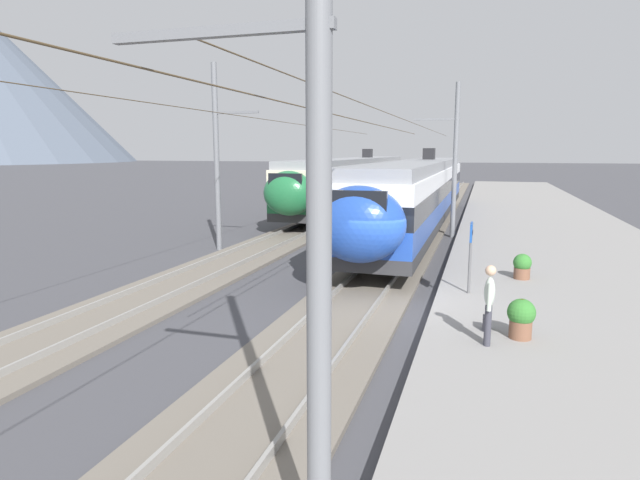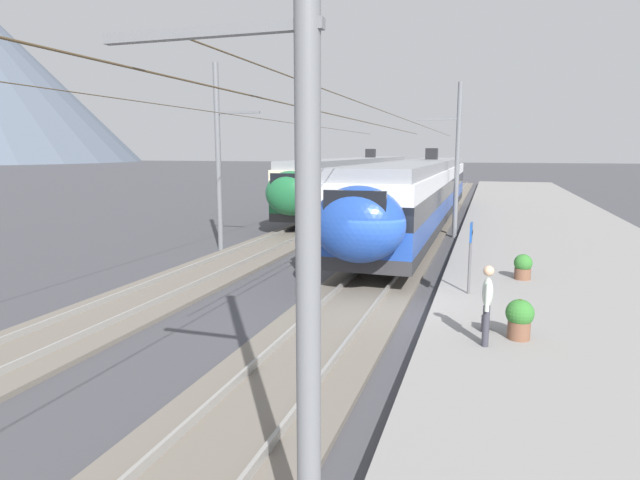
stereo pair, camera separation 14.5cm
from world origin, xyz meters
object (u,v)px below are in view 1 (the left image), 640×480
catenary_mast_west (305,166)px  potted_plant_by_shelter (522,265)px  platform_sign (471,242)px  passenger_walking (489,301)px  catenary_mast_mid (452,158)px  train_near_platform (419,191)px  handbag_beside_passenger (487,323)px  train_far_track (354,180)px  potted_plant_platform_edge (521,316)px  catenary_mast_far_side (219,155)px

catenary_mast_west → potted_plant_by_shelter: catenary_mast_west is taller
platform_sign → passenger_walking: (-4.08, -0.49, -0.54)m
catenary_mast_mid → potted_plant_by_shelter: size_ratio=55.55×
train_near_platform → platform_sign: train_near_platform is taller
passenger_walking → handbag_beside_passenger: 1.24m
passenger_walking → potted_plant_by_shelter: bearing=-9.5°
platform_sign → catenary_mast_mid: bearing=6.0°
train_far_track → potted_plant_platform_edge: bearing=-159.3°
catenary_mast_west → catenary_mast_far_side: 18.90m
catenary_mast_mid → potted_plant_platform_edge: 16.43m
train_near_platform → catenary_mast_mid: (-1.62, -1.81, 1.82)m
catenary_mast_mid → potted_plant_by_shelter: bearing=-164.3°
catenary_mast_far_side → passenger_walking: bearing=-131.1°
train_near_platform → platform_sign: size_ratio=15.14×
catenary_mast_mid → catenary_mast_far_side: catenary_mast_far_side is taller
train_near_platform → catenary_mast_far_side: bearing=137.2°
train_near_platform → train_far_track: size_ratio=1.04×
catenary_mast_mid → potted_plant_platform_edge: catenary_mast_mid is taller
train_near_platform → catenary_mast_west: 24.79m
train_far_track → potted_plant_platform_edge: size_ratio=33.53×
catenary_mast_west → catenary_mast_mid: size_ratio=1.00×
potted_plant_by_shelter → catenary_mast_west: bearing=167.5°
train_near_platform → catenary_mast_far_side: (-8.29, 7.68, 1.98)m
catenary_mast_far_side → potted_plant_platform_edge: catenary_mast_far_side is taller
platform_sign → potted_plant_by_shelter: 2.96m
platform_sign → potted_plant_platform_edge: bearing=-161.3°
train_far_track → handbag_beside_passenger: bearing=-160.3°
handbag_beside_passenger → catenary_mast_west: bearing=166.5°
train_near_platform → potted_plant_by_shelter: bearing=-158.4°
catenary_mast_far_side → handbag_beside_passenger: catenary_mast_far_side is taller
train_near_platform → potted_plant_platform_edge: (-17.55, -4.30, -1.36)m
platform_sign → handbag_beside_passenger: platform_sign is taller
platform_sign → potted_plant_platform_edge: platform_sign is taller
catenary_mast_mid → catenary_mast_far_side: bearing=125.1°
train_near_platform → catenary_mast_far_side: catenary_mast_far_side is taller
train_far_track → catenary_mast_far_side: bearing=174.4°
catenary_mast_far_side → catenary_mast_mid: bearing=-54.9°
passenger_walking → platform_sign: bearing=6.8°
catenary_mast_mid → potted_plant_by_shelter: catenary_mast_mid is taller
catenary_mast_west → potted_plant_by_shelter: 13.60m
catenary_mast_west → handbag_beside_passenger: bearing=-13.5°
train_near_platform → passenger_walking: (-18.16, -3.61, -0.91)m
handbag_beside_passenger → potted_plant_platform_edge: (-0.35, -0.69, 0.33)m
catenary_mast_far_side → train_near_platform: bearing=-42.8°
potted_plant_by_shelter → catenary_mast_far_side: bearing=74.2°
catenary_mast_west → passenger_walking: (6.48, -1.79, -2.90)m
passenger_walking → potted_plant_platform_edge: size_ratio=1.94×
potted_plant_platform_edge → passenger_walking: bearing=131.6°
passenger_walking → handbag_beside_passenger: bearing=0.3°
catenary_mast_west → catenary_mast_far_side: catenary_mast_west is taller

